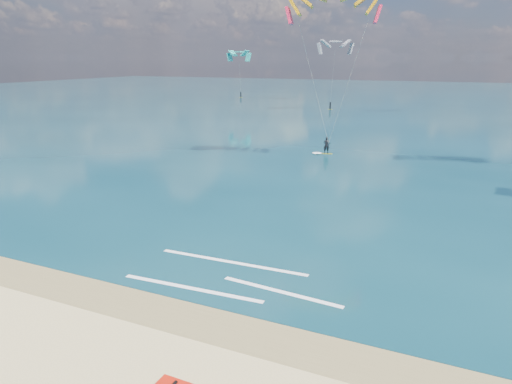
% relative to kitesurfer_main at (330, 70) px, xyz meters
% --- Properties ---
extents(ground, '(320.00, 320.00, 0.00)m').
position_rel_kitesurfer_main_xyz_m(ground, '(2.43, 6.84, -8.68)').
color(ground, tan).
rests_on(ground, ground).
extents(wet_sand_strip, '(320.00, 2.40, 0.01)m').
position_rel_kitesurfer_main_xyz_m(wet_sand_strip, '(2.43, -30.16, -8.68)').
color(wet_sand_strip, brown).
rests_on(wet_sand_strip, ground).
extents(sea, '(320.00, 200.00, 0.04)m').
position_rel_kitesurfer_main_xyz_m(sea, '(2.43, 70.84, -8.66)').
color(sea, '#0A2D39').
rests_on(sea, ground).
extents(kitesurfer_main, '(8.53, 7.33, 16.54)m').
position_rel_kitesurfer_main_xyz_m(kitesurfer_main, '(0.00, 0.00, 0.00)').
color(kitesurfer_main, '#B5C917').
rests_on(kitesurfer_main, sea).
extents(shoreline_foam, '(9.96, 3.66, 0.01)m').
position_rel_kitesurfer_main_xyz_m(shoreline_foam, '(2.92, -26.60, -8.63)').
color(shoreline_foam, white).
rests_on(shoreline_foam, ground).
extents(distant_kites, '(80.91, 31.48, 12.61)m').
position_rel_kitesurfer_main_xyz_m(distant_kites, '(-3.84, 43.65, -2.75)').
color(distant_kites, '#FF5416').
rests_on(distant_kites, ground).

